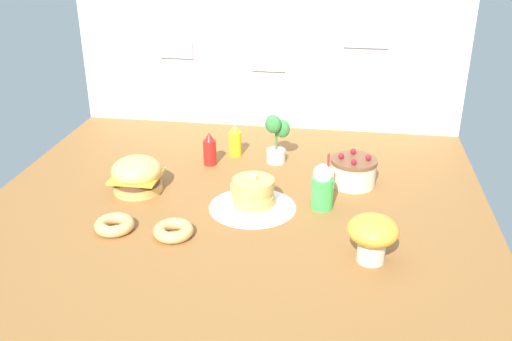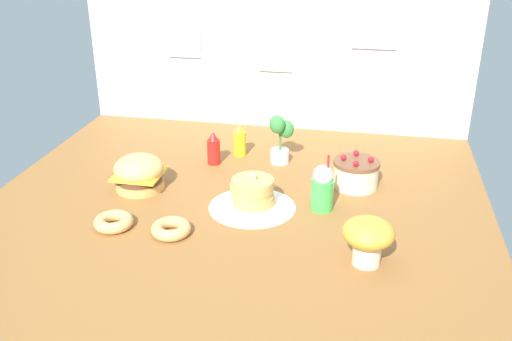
# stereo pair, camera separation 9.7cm
# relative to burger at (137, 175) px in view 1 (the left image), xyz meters

# --- Properties ---
(ground_plane) EXTENTS (2.23, 2.08, 0.02)m
(ground_plane) POSITION_rel_burger_xyz_m (0.47, -0.08, -0.09)
(ground_plane) COLOR brown
(back_wall) EXTENTS (2.23, 0.04, 0.82)m
(back_wall) POSITION_rel_burger_xyz_m (0.47, 0.96, 0.33)
(back_wall) COLOR silver
(back_wall) RESTS_ON ground_plane
(doily_mat) EXTENTS (0.38, 0.38, 0.00)m
(doily_mat) POSITION_rel_burger_xyz_m (0.55, -0.08, -0.08)
(doily_mat) COLOR white
(doily_mat) RESTS_ON ground_plane
(burger) EXTENTS (0.23, 0.23, 0.17)m
(burger) POSITION_rel_burger_xyz_m (0.00, 0.00, 0.00)
(burger) COLOR #DBA859
(burger) RESTS_ON ground_plane
(pancake_stack) EXTENTS (0.29, 0.29, 0.15)m
(pancake_stack) POSITION_rel_burger_xyz_m (0.55, -0.09, -0.02)
(pancake_stack) COLOR white
(pancake_stack) RESTS_ON doily_mat
(layer_cake) EXTENTS (0.22, 0.22, 0.16)m
(layer_cake) POSITION_rel_burger_xyz_m (0.99, 0.22, -0.01)
(layer_cake) COLOR beige
(layer_cake) RESTS_ON ground_plane
(ketchup_bottle) EXTENTS (0.07, 0.07, 0.17)m
(ketchup_bottle) POSITION_rel_burger_xyz_m (0.26, 0.35, 0.00)
(ketchup_bottle) COLOR red
(ketchup_bottle) RESTS_ON ground_plane
(mustard_bottle) EXTENTS (0.07, 0.07, 0.17)m
(mustard_bottle) POSITION_rel_burger_xyz_m (0.37, 0.48, 0.00)
(mustard_bottle) COLOR yellow
(mustard_bottle) RESTS_ON ground_plane
(cream_soda_cup) EXTENTS (0.10, 0.10, 0.26)m
(cream_soda_cup) POSITION_rel_burger_xyz_m (0.85, -0.04, 0.02)
(cream_soda_cup) COLOR green
(cream_soda_cup) RESTS_ON ground_plane
(donut_pink_glaze) EXTENTS (0.16, 0.16, 0.05)m
(donut_pink_glaze) POSITION_rel_burger_xyz_m (0.03, -0.36, -0.05)
(donut_pink_glaze) COLOR tan
(donut_pink_glaze) RESTS_ON ground_plane
(donut_chocolate) EXTENTS (0.16, 0.16, 0.05)m
(donut_chocolate) POSITION_rel_burger_xyz_m (0.28, -0.37, -0.05)
(donut_chocolate) COLOR tan
(donut_chocolate) RESTS_ON ground_plane
(potted_plant) EXTENTS (0.13, 0.10, 0.26)m
(potted_plant) POSITION_rel_burger_xyz_m (0.59, 0.42, 0.06)
(potted_plant) COLOR white
(potted_plant) RESTS_ON ground_plane
(mushroom_stool) EXTENTS (0.19, 0.19, 0.18)m
(mushroom_stool) POSITION_rel_burger_xyz_m (1.05, -0.43, 0.03)
(mushroom_stool) COLOR beige
(mushroom_stool) RESTS_ON ground_plane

